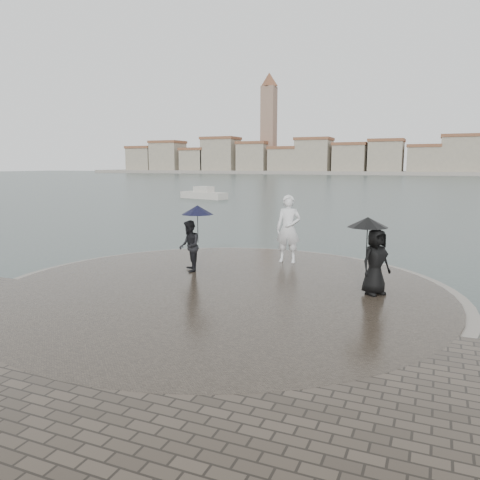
% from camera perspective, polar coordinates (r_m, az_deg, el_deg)
% --- Properties ---
extents(ground, '(400.00, 400.00, 0.00)m').
position_cam_1_polar(ground, '(9.85, -11.24, -12.55)').
color(ground, '#2B3835').
rests_on(ground, ground).
extents(kerb_ring, '(12.50, 12.50, 0.32)m').
position_cam_1_polar(kerb_ring, '(12.68, -2.31, -6.64)').
color(kerb_ring, gray).
rests_on(kerb_ring, ground).
extents(quay_tip, '(11.90, 11.90, 0.36)m').
position_cam_1_polar(quay_tip, '(12.68, -2.31, -6.54)').
color(quay_tip, '#2D261E').
rests_on(quay_tip, ground).
extents(statue, '(0.88, 0.63, 2.26)m').
position_cam_1_polar(statue, '(15.68, 5.92, 1.36)').
color(statue, silver).
rests_on(statue, quay_tip).
extents(visitor_left, '(1.20, 1.08, 2.04)m').
position_cam_1_polar(visitor_left, '(14.32, -5.93, 0.46)').
color(visitor_left, black).
rests_on(visitor_left, quay_tip).
extents(visitor_right, '(1.24, 1.10, 1.95)m').
position_cam_1_polar(visitor_right, '(12.23, 15.96, -1.28)').
color(visitor_right, black).
rests_on(visitor_right, quay_tip).
extents(far_skyline, '(260.00, 20.00, 37.00)m').
position_cam_1_polar(far_skyline, '(168.63, 19.34, 9.40)').
color(far_skyline, gray).
rests_on(far_skyline, ground).
extents(boats, '(40.92, 7.95, 1.50)m').
position_cam_1_polar(boats, '(45.80, 21.29, 4.54)').
color(boats, '#BAB4A8').
rests_on(boats, ground).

